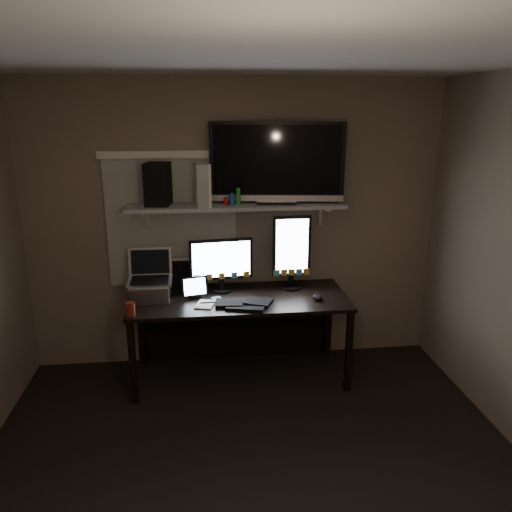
{
  "coord_description": "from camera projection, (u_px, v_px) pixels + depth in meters",
  "views": [
    {
      "loc": [
        -0.3,
        -2.47,
        2.23
      ],
      "look_at": [
        0.12,
        1.25,
        1.13
      ],
      "focal_mm": 35.0,
      "sensor_mm": 36.0,
      "label": 1
    }
  ],
  "objects": [
    {
      "name": "floor",
      "position": [
        259.0,
        494.0,
        3.01
      ],
      "size": [
        3.6,
        3.6,
        0.0
      ],
      "primitive_type": "plane",
      "color": "black",
      "rests_on": "ground"
    },
    {
      "name": "keyboard",
      "position": [
        244.0,
        303.0,
        4.0
      ],
      "size": [
        0.49,
        0.29,
        0.03
      ],
      "primitive_type": "cube",
      "rotation": [
        0.0,
        0.0,
        -0.25
      ],
      "color": "black",
      "rests_on": "desk"
    },
    {
      "name": "back_wall",
      "position": [
        235.0,
        226.0,
        4.37
      ],
      "size": [
        3.6,
        0.0,
        3.6
      ],
      "primitive_type": "plane",
      "rotation": [
        1.57,
        0.0,
        0.0
      ],
      "color": "#716251",
      "rests_on": "floor"
    },
    {
      "name": "tv",
      "position": [
        277.0,
        163.0,
        4.1
      ],
      "size": [
        1.13,
        0.35,
        0.67
      ],
      "primitive_type": "cube",
      "rotation": [
        0.0,
        0.0,
        -0.14
      ],
      "color": "black",
      "rests_on": "wall_shelf"
    },
    {
      "name": "bottles",
      "position": [
        232.0,
        197.0,
        4.07
      ],
      "size": [
        0.23,
        0.12,
        0.15
      ],
      "primitive_type": null,
      "rotation": [
        0.0,
        0.0,
        0.3
      ],
      "color": "#A50F0C",
      "rests_on": "wall_shelf"
    },
    {
      "name": "file_sorter",
      "position": [
        183.0,
        273.0,
        4.36
      ],
      "size": [
        0.21,
        0.1,
        0.26
      ],
      "primitive_type": "cube",
      "rotation": [
        0.0,
        0.0,
        -0.01
      ],
      "color": "black",
      "rests_on": "desk"
    },
    {
      "name": "notepad",
      "position": [
        205.0,
        304.0,
        3.99
      ],
      "size": [
        0.18,
        0.22,
        0.01
      ],
      "primitive_type": "cube",
      "rotation": [
        0.0,
        0.0,
        -0.28
      ],
      "color": "silver",
      "rests_on": "desk"
    },
    {
      "name": "wall_shelf",
      "position": [
        237.0,
        206.0,
        4.15
      ],
      "size": [
        1.8,
        0.35,
        0.03
      ],
      "primitive_type": "cube",
      "color": "#A8A9A4",
      "rests_on": "back_wall"
    },
    {
      "name": "ceiling",
      "position": [
        261.0,
        49.0,
        2.31
      ],
      "size": [
        3.6,
        3.6,
        0.0
      ],
      "primitive_type": "plane",
      "rotation": [
        3.14,
        0.0,
        0.0
      ],
      "color": "silver",
      "rests_on": "back_wall"
    },
    {
      "name": "window_blinds",
      "position": [
        172.0,
        223.0,
        4.29
      ],
      "size": [
        1.1,
        0.02,
        1.1
      ],
      "primitive_type": "cube",
      "color": "beige",
      "rests_on": "back_wall"
    },
    {
      "name": "monitor_portrait",
      "position": [
        292.0,
        252.0,
        4.29
      ],
      "size": [
        0.33,
        0.07,
        0.66
      ],
      "primitive_type": "cube",
      "rotation": [
        0.0,
        0.0,
        0.02
      ],
      "color": "black",
      "rests_on": "desk"
    },
    {
      "name": "game_console",
      "position": [
        203.0,
        184.0,
        4.04
      ],
      "size": [
        0.13,
        0.3,
        0.35
      ],
      "primitive_type": "cube",
      "rotation": [
        0.0,
        0.0,
        0.16
      ],
      "color": "silver",
      "rests_on": "wall_shelf"
    },
    {
      "name": "tablet",
      "position": [
        195.0,
        287.0,
        4.11
      ],
      "size": [
        0.23,
        0.13,
        0.19
      ],
      "primitive_type": "cube",
      "rotation": [
        0.0,
        0.0,
        0.21
      ],
      "color": "black",
      "rests_on": "desk"
    },
    {
      "name": "cup",
      "position": [
        130.0,
        309.0,
        3.77
      ],
      "size": [
        0.07,
        0.07,
        0.11
      ],
      "primitive_type": "cylinder",
      "rotation": [
        0.0,
        0.0,
        -0.01
      ],
      "color": "maroon",
      "rests_on": "desk"
    },
    {
      "name": "monitor_landscape",
      "position": [
        221.0,
        265.0,
        4.24
      ],
      "size": [
        0.54,
        0.12,
        0.47
      ],
      "primitive_type": "cube",
      "rotation": [
        0.0,
        0.0,
        0.12
      ],
      "color": "black",
      "rests_on": "desk"
    },
    {
      "name": "speaker",
      "position": [
        158.0,
        184.0,
        4.05
      ],
      "size": [
        0.22,
        0.26,
        0.35
      ],
      "primitive_type": "cube",
      "rotation": [
        0.0,
        0.0,
        -0.15
      ],
      "color": "black",
      "rests_on": "wall_shelf"
    },
    {
      "name": "sticky_notes",
      "position": [
        211.0,
        302.0,
        4.06
      ],
      "size": [
        0.34,
        0.25,
        0.0
      ],
      "primitive_type": null,
      "rotation": [
        0.0,
        0.0,
        -0.02
      ],
      "color": "gold",
      "rests_on": "desk"
    },
    {
      "name": "desk",
      "position": [
        238.0,
        311.0,
        4.33
      ],
      "size": [
        1.8,
        0.75,
        0.73
      ],
      "color": "black",
      "rests_on": "floor"
    },
    {
      "name": "mouse",
      "position": [
        317.0,
        297.0,
        4.11
      ],
      "size": [
        0.08,
        0.12,
        0.04
      ],
      "primitive_type": "ellipsoid",
      "rotation": [
        0.0,
        0.0,
        0.08
      ],
      "color": "black",
      "rests_on": "desk"
    },
    {
      "name": "laptop",
      "position": [
        150.0,
        276.0,
        4.05
      ],
      "size": [
        0.36,
        0.29,
        0.4
      ],
      "primitive_type": "cube",
      "rotation": [
        0.0,
        0.0,
        -0.01
      ],
      "color": "silver",
      "rests_on": "desk"
    }
  ]
}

